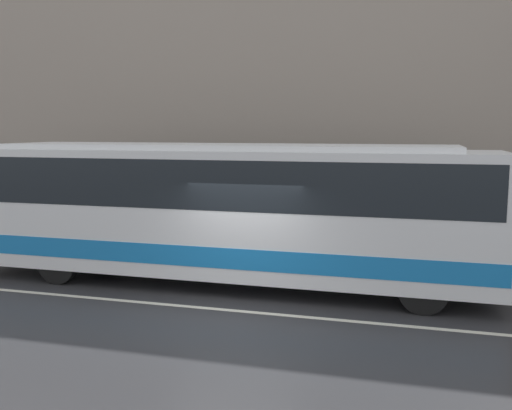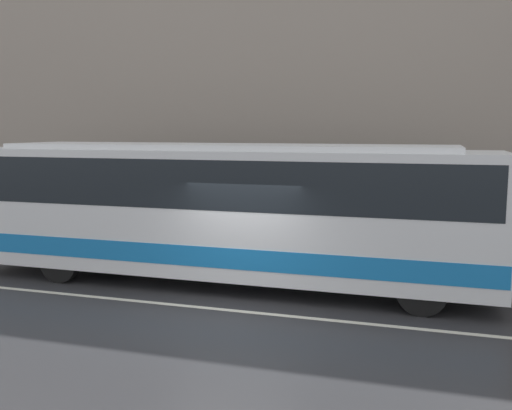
% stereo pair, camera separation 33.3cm
% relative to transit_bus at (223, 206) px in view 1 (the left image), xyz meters
% --- Properties ---
extents(ground_plane, '(60.00, 60.00, 0.00)m').
position_rel_transit_bus_xyz_m(ground_plane, '(0.89, -1.93, -1.85)').
color(ground_plane, '#2D2D30').
extents(sidewalk, '(60.00, 2.25, 0.15)m').
position_rel_transit_bus_xyz_m(sidewalk, '(0.89, 3.19, -1.78)').
color(sidewalk, '#A09E99').
rests_on(sidewalk, ground_plane).
extents(building_facade, '(60.00, 0.35, 12.22)m').
position_rel_transit_bus_xyz_m(building_facade, '(0.89, 4.45, 4.05)').
color(building_facade, gray).
rests_on(building_facade, ground_plane).
extents(lane_stripe, '(54.00, 0.14, 0.01)m').
position_rel_transit_bus_xyz_m(lane_stripe, '(0.89, -1.93, -1.85)').
color(lane_stripe, beige).
rests_on(lane_stripe, ground_plane).
extents(transit_bus, '(12.30, 2.52, 3.29)m').
position_rel_transit_bus_xyz_m(transit_bus, '(0.00, 0.00, 0.00)').
color(transit_bus, white).
rests_on(transit_bus, ground_plane).
extents(pedestrian_waiting, '(0.36, 0.36, 1.61)m').
position_rel_transit_bus_xyz_m(pedestrian_waiting, '(-0.05, 2.76, -0.96)').
color(pedestrian_waiting, navy).
rests_on(pedestrian_waiting, sidewalk).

